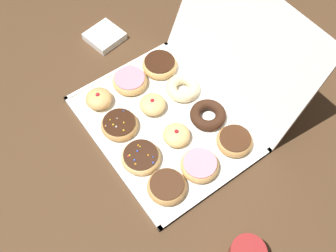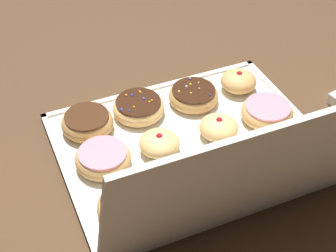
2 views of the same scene
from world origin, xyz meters
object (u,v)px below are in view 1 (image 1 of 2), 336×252
(jelly_filled_donut_0, at_px, (99,99))
(pink_frosted_donut_7, at_px, (200,165))
(jelly_filled_donut_5, at_px, (153,104))
(chocolate_frosted_donut_3, at_px, (167,186))
(donut_box, at_px, (164,124))
(pink_frosted_donut_4, at_px, (130,81))
(sprinkle_donut_2, at_px, (141,157))
(chocolate_frosted_donut_11, at_px, (234,141))
(napkin_stack, at_px, (105,36))
(chocolate_frosted_donut_8, at_px, (160,65))
(cruller_donut_9, at_px, (183,88))
(chocolate_cake_ring_donut_10, at_px, (208,115))
(sprinkle_donut_1, at_px, (119,125))
(jelly_filled_donut_6, at_px, (176,135))

(jelly_filled_donut_0, height_order, pink_frosted_donut_7, jelly_filled_donut_0)
(jelly_filled_donut_5, bearing_deg, chocolate_frosted_donut_3, -26.74)
(donut_box, bearing_deg, pink_frosted_donut_4, -179.81)
(sprinkle_donut_2, height_order, chocolate_frosted_donut_3, same)
(pink_frosted_donut_7, height_order, chocolate_frosted_donut_11, same)
(chocolate_frosted_donut_3, height_order, napkin_stack, chocolate_frosted_donut_3)
(jelly_filled_donut_5, bearing_deg, sprinkle_donut_2, -45.39)
(donut_box, xyz_separation_m, jelly_filled_donut_5, (-0.07, 0.01, 0.03))
(chocolate_frosted_donut_11, height_order, napkin_stack, chocolate_frosted_donut_11)
(chocolate_frosted_donut_8, distance_m, cruller_donut_9, 0.12)
(sprinkle_donut_2, distance_m, chocolate_cake_ring_donut_10, 0.25)
(chocolate_frosted_donut_3, bearing_deg, napkin_stack, 164.90)
(jelly_filled_donut_5, distance_m, napkin_stack, 0.36)
(jelly_filled_donut_0, distance_m, cruller_donut_9, 0.27)
(sprinkle_donut_1, distance_m, napkin_stack, 0.39)
(jelly_filled_donut_5, height_order, chocolate_frosted_donut_11, jelly_filled_donut_5)
(chocolate_frosted_donut_3, relative_size, chocolate_frosted_donut_8, 0.95)
(sprinkle_donut_1, xyz_separation_m, jelly_filled_donut_6, (0.13, 0.12, 0.00))
(jelly_filled_donut_5, height_order, napkin_stack, jelly_filled_donut_5)
(pink_frosted_donut_4, distance_m, napkin_stack, 0.24)
(chocolate_frosted_donut_8, bearing_deg, jelly_filled_donut_6, -25.60)
(sprinkle_donut_2, height_order, chocolate_frosted_donut_8, sprinkle_donut_2)
(sprinkle_donut_2, distance_m, jelly_filled_donut_6, 0.12)
(chocolate_frosted_donut_11, bearing_deg, chocolate_cake_ring_donut_10, -177.80)
(jelly_filled_donut_0, relative_size, sprinkle_donut_2, 0.73)
(jelly_filled_donut_6, height_order, chocolate_cake_ring_donut_10, jelly_filled_donut_6)
(jelly_filled_donut_5, bearing_deg, chocolate_frosted_donut_11, 26.17)
(pink_frosted_donut_4, xyz_separation_m, jelly_filled_donut_6, (0.26, -0.00, 0.00))
(chocolate_frosted_donut_3, distance_m, chocolate_frosted_donut_11, 0.25)
(donut_box, distance_m, sprinkle_donut_2, 0.15)
(chocolate_frosted_donut_3, bearing_deg, pink_frosted_donut_7, 89.07)
(chocolate_cake_ring_donut_10, relative_size, chocolate_frosted_donut_11, 1.04)
(sprinkle_donut_1, xyz_separation_m, jelly_filled_donut_5, (-0.00, 0.12, 0.00))
(chocolate_frosted_donut_3, distance_m, pink_frosted_donut_7, 0.12)
(sprinkle_donut_1, relative_size, jelly_filled_donut_5, 1.37)
(cruller_donut_9, bearing_deg, pink_frosted_donut_4, -135.10)
(jelly_filled_donut_5, distance_m, chocolate_frosted_donut_8, 0.17)
(jelly_filled_donut_5, height_order, cruller_donut_9, jelly_filled_donut_5)
(jelly_filled_donut_0, distance_m, chocolate_frosted_donut_3, 0.37)
(sprinkle_donut_2, distance_m, chocolate_frosted_donut_8, 0.35)
(cruller_donut_9, distance_m, chocolate_frosted_donut_11, 0.25)
(jelly_filled_donut_6, relative_size, cruller_donut_9, 0.76)
(sprinkle_donut_1, relative_size, pink_frosted_donut_4, 0.99)
(chocolate_frosted_donut_8, bearing_deg, chocolate_cake_ring_donut_10, 1.25)
(sprinkle_donut_1, xyz_separation_m, napkin_stack, (-0.36, 0.16, -0.02))
(jelly_filled_donut_5, bearing_deg, jelly_filled_donut_0, -133.08)
(jelly_filled_donut_0, bearing_deg, pink_frosted_donut_4, 92.09)
(jelly_filled_donut_0, height_order, sprinkle_donut_1, jelly_filled_donut_0)
(pink_frosted_donut_4, distance_m, chocolate_frosted_donut_8, 0.12)
(jelly_filled_donut_0, xyz_separation_m, jelly_filled_donut_6, (0.25, 0.12, -0.00))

